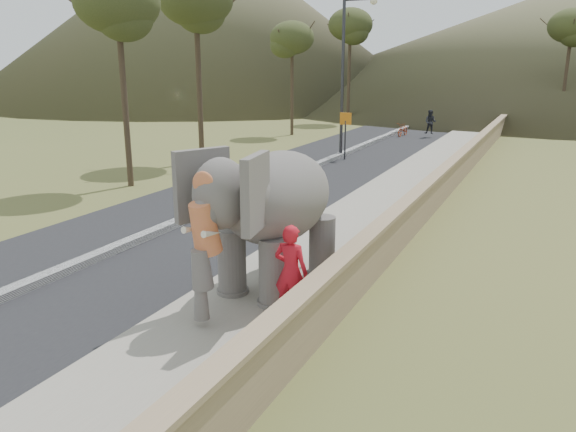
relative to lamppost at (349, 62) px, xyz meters
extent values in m
plane|color=olive|center=(4.69, -17.69, -4.87)|extent=(160.00, 160.00, 0.00)
cube|color=black|center=(-0.31, -7.69, -4.86)|extent=(7.00, 120.00, 0.03)
cube|color=black|center=(-0.31, -7.69, -4.76)|extent=(0.35, 120.00, 0.22)
cube|color=#9E9687|center=(4.69, -7.69, -4.80)|extent=(3.00, 120.00, 0.15)
cube|color=tan|center=(6.34, -7.69, -4.32)|extent=(0.30, 120.00, 1.10)
cylinder|color=#2A2B2F|center=(-0.31, 0.00, -0.87)|extent=(0.16, 0.16, 8.00)
sphere|color=#FFF2CC|center=(1.19, 0.00, 2.83)|extent=(0.36, 0.36, 0.36)
cylinder|color=#2D2D33|center=(0.19, -0.76, -3.87)|extent=(0.08, 0.08, 2.00)
cube|color=orange|center=(0.19, -0.76, -2.77)|extent=(0.60, 0.05, 0.60)
cone|color=brown|center=(-33.31, 37.31, 6.13)|extent=(60.00, 60.00, 22.00)
cone|color=brown|center=(9.69, 52.31, 2.13)|extent=(80.00, 80.00, 14.00)
imported|color=red|center=(5.64, -18.86, -3.81)|extent=(0.67, 0.44, 1.83)
imported|color=maroon|center=(0.49, 9.93, -4.43)|extent=(0.73, 1.74, 0.89)
imported|color=black|center=(2.30, 9.93, -3.83)|extent=(0.81, 0.66, 1.58)
camera|label=1|loc=(9.82, -27.78, -0.01)|focal=35.00mm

